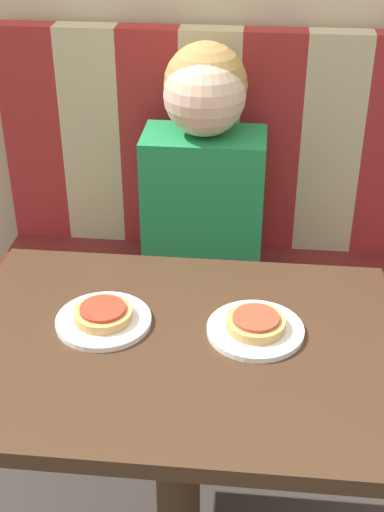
% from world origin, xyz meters
% --- Properties ---
extents(booth_seat, '(1.20, 0.46, 0.49)m').
position_xyz_m(booth_seat, '(0.00, 0.62, 0.24)').
color(booth_seat, '#5B1919').
rests_on(booth_seat, ground_plane).
extents(booth_backrest, '(1.20, 0.07, 0.64)m').
position_xyz_m(booth_backrest, '(0.00, 0.82, 0.81)').
color(booth_backrest, maroon).
rests_on(booth_backrest, booth_seat).
extents(dining_table, '(0.87, 0.64, 0.72)m').
position_xyz_m(dining_table, '(0.00, 0.00, 0.61)').
color(dining_table, '#422B1C').
rests_on(dining_table, ground_plane).
extents(person, '(0.32, 0.24, 0.65)m').
position_xyz_m(person, '(0.00, 0.62, 0.84)').
color(person, '#1E8447').
rests_on(person, booth_seat).
extents(plate_left, '(0.20, 0.20, 0.01)m').
position_xyz_m(plate_left, '(-0.15, 0.05, 0.72)').
color(plate_left, white).
rests_on(plate_left, dining_table).
extents(plate_right, '(0.20, 0.20, 0.01)m').
position_xyz_m(plate_right, '(0.15, 0.05, 0.72)').
color(plate_right, white).
rests_on(plate_right, dining_table).
extents(pizza_left, '(0.12, 0.12, 0.03)m').
position_xyz_m(pizza_left, '(-0.15, 0.05, 0.74)').
color(pizza_left, tan).
rests_on(pizza_left, plate_left).
extents(pizza_right, '(0.12, 0.12, 0.03)m').
position_xyz_m(pizza_right, '(0.15, 0.05, 0.74)').
color(pizza_right, tan).
rests_on(pizza_right, plate_right).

